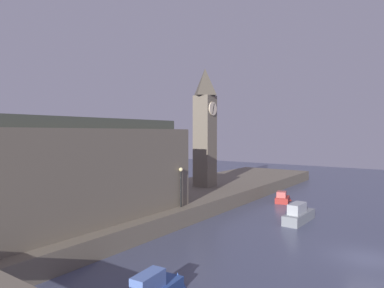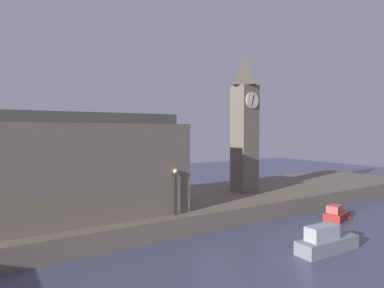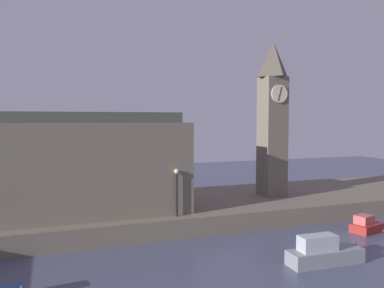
{
  "view_description": "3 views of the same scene",
  "coord_description": "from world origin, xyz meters",
  "px_view_note": "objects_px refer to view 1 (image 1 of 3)",
  "views": [
    {
      "loc": [
        -24.39,
        -3.24,
        8.23
      ],
      "look_at": [
        4.13,
        16.89,
        7.01
      ],
      "focal_mm": 31.87,
      "sensor_mm": 36.0,
      "label": 1
    },
    {
      "loc": [
        -12.44,
        -6.59,
        8.01
      ],
      "look_at": [
        1.05,
        14.64,
        6.94
      ],
      "focal_mm": 30.61,
      "sensor_mm": 36.0,
      "label": 2
    },
    {
      "loc": [
        -9.03,
        -12.19,
        8.76
      ],
      "look_at": [
        1.03,
        15.03,
        6.9
      ],
      "focal_mm": 36.3,
      "sensor_mm": 36.0,
      "label": 3
    }
  ],
  "objects_px": {
    "parliament_hall": "(83,170)",
    "boat_cruiser_grey": "(300,214)",
    "clock_tower": "(205,126)",
    "streetlamp": "(181,182)",
    "boat_dinghy_red": "(283,198)"
  },
  "relations": [
    {
      "from": "clock_tower",
      "to": "streetlamp",
      "type": "distance_m",
      "value": 13.13
    },
    {
      "from": "parliament_hall",
      "to": "boat_cruiser_grey",
      "type": "relative_size",
      "value": 3.29
    },
    {
      "from": "streetlamp",
      "to": "boat_dinghy_red",
      "type": "xyz_separation_m",
      "value": [
        14.46,
        -4.14,
        -3.28
      ]
    },
    {
      "from": "boat_dinghy_red",
      "to": "boat_cruiser_grey",
      "type": "bearing_deg",
      "value": -149.69
    },
    {
      "from": "streetlamp",
      "to": "boat_dinghy_red",
      "type": "relative_size",
      "value": 1.02
    },
    {
      "from": "clock_tower",
      "to": "boat_dinghy_red",
      "type": "xyz_separation_m",
      "value": [
        3.38,
        -8.79,
        -8.57
      ]
    },
    {
      "from": "clock_tower",
      "to": "streetlamp",
      "type": "relative_size",
      "value": 4.08
    },
    {
      "from": "boat_dinghy_red",
      "to": "clock_tower",
      "type": "bearing_deg",
      "value": 111.02
    },
    {
      "from": "clock_tower",
      "to": "streetlamp",
      "type": "height_order",
      "value": "clock_tower"
    },
    {
      "from": "parliament_hall",
      "to": "streetlamp",
      "type": "relative_size",
      "value": 5.03
    },
    {
      "from": "clock_tower",
      "to": "parliament_hall",
      "type": "bearing_deg",
      "value": -176.64
    },
    {
      "from": "clock_tower",
      "to": "streetlamp",
      "type": "bearing_deg",
      "value": -157.25
    },
    {
      "from": "boat_cruiser_grey",
      "to": "parliament_hall",
      "type": "bearing_deg",
      "value": 140.9
    },
    {
      "from": "parliament_hall",
      "to": "streetlamp",
      "type": "distance_m",
      "value": 8.7
    },
    {
      "from": "boat_cruiser_grey",
      "to": "clock_tower",
      "type": "bearing_deg",
      "value": 72.81
    }
  ]
}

